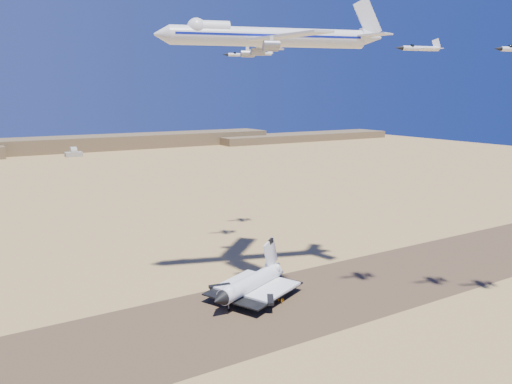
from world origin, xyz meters
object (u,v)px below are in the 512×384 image
carrier_747 (263,37)px  chase_jet_a (420,48)px  crew_a (282,301)px  chase_jet_e (259,54)px  crew_b (279,300)px  chase_jet_d (241,55)px  shuttle (251,285)px  crew_c (283,300)px

carrier_747 → chase_jet_a: carrier_747 is taller
crew_a → chase_jet_e: bearing=-45.5°
crew_b → chase_jet_a: 94.59m
crew_b → chase_jet_d: bearing=-36.9°
crew_a → shuttle: bearing=16.9°
chase_jet_e → carrier_747: bearing=-105.2°
shuttle → crew_c: 12.54m
crew_a → chase_jet_e: chase_jet_e is taller
shuttle → carrier_747: size_ratio=0.49×
shuttle → chase_jet_e: bearing=32.3°
crew_a → crew_c: (1.28, 0.95, -0.12)m
crew_b → crew_a: bearing=163.6°
carrier_747 → crew_a: size_ratio=42.57×
chase_jet_e → chase_jet_d: bearing=-123.8°
crew_b → chase_jet_e: size_ratio=0.12×
crew_c → chase_jet_d: (17.55, 59.99, 87.31)m
crew_a → chase_jet_a: bearing=-143.4°
shuttle → chase_jet_a: size_ratio=2.56×
crew_a → chase_jet_d: 108.03m
crew_a → chase_jet_e: (38.80, 78.28, 89.68)m
shuttle → crew_b: shuttle is taller
chase_jet_a → shuttle: bearing=157.7°
crew_a → crew_b: (-0.09, 1.76, -0.09)m
shuttle → crew_c: (8.15, -8.52, -4.28)m
crew_c → chase_jet_d: bearing=-89.3°
shuttle → chase_jet_a: chase_jet_a is taller
crew_b → chase_jet_d: size_ratio=0.12×
carrier_747 → crew_c: 91.88m
carrier_747 → chase_jet_e: bearing=77.9°
crew_a → crew_c: crew_a is taller
crew_a → carrier_747: bearing=-31.1°
crew_c → chase_jet_e: chase_jet_e is taller
carrier_747 → crew_a: bearing=-83.6°
crew_b → carrier_747: bearing=-32.5°
crew_a → chase_jet_d: (18.83, 60.94, 87.19)m
shuttle → crew_c: size_ratio=23.72×
shuttle → crew_c: bearing=-70.4°
carrier_747 → crew_a: (-4.08, -19.26, -89.87)m
crew_b → chase_jet_e: bearing=-46.1°
chase_jet_d → carrier_747: bearing=-94.4°
carrier_747 → chase_jet_e: carrier_747 is taller
crew_c → chase_jet_a: 93.91m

